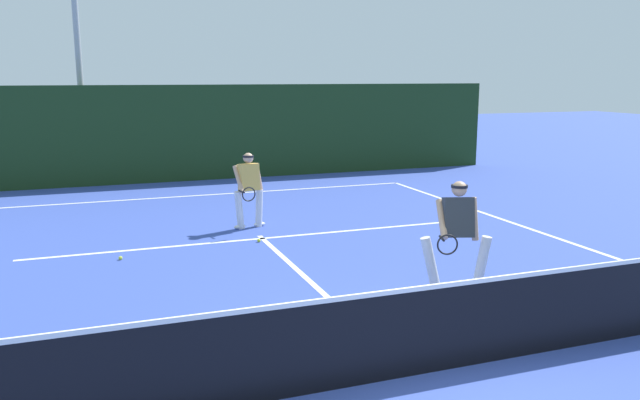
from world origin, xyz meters
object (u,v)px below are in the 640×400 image
player_near (457,231)px  tennis_ball (121,258)px  player_far (249,187)px  tennis_ball_extra (259,240)px  light_pole (77,39)px

player_near → tennis_ball: 5.76m
player_near → tennis_ball: bearing=-18.9°
player_far → tennis_ball: player_far is taller
tennis_ball → tennis_ball_extra: (2.56, 0.34, 0.00)m
player_far → tennis_ball_extra: 1.48m
tennis_ball → light_pole: (-0.47, 9.18, 4.14)m
player_near → player_far: 5.30m
player_near → tennis_ball: (-4.56, 3.41, -0.88)m
player_far → tennis_ball_extra: size_ratio=23.95×
tennis_ball_extra → light_pole: light_pole is taller
player_far → tennis_ball_extra: (-0.12, -1.22, -0.83)m
player_near → light_pole: size_ratio=0.25×
light_pole → player_near: bearing=-68.2°
player_far → player_near: bearing=99.7°
tennis_ball_extra → light_pole: 10.22m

